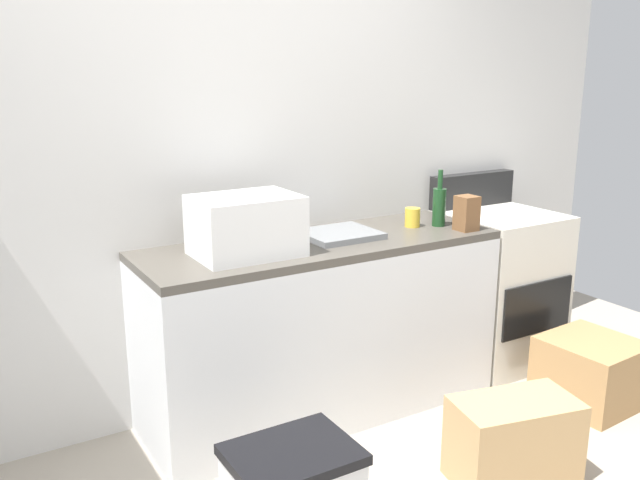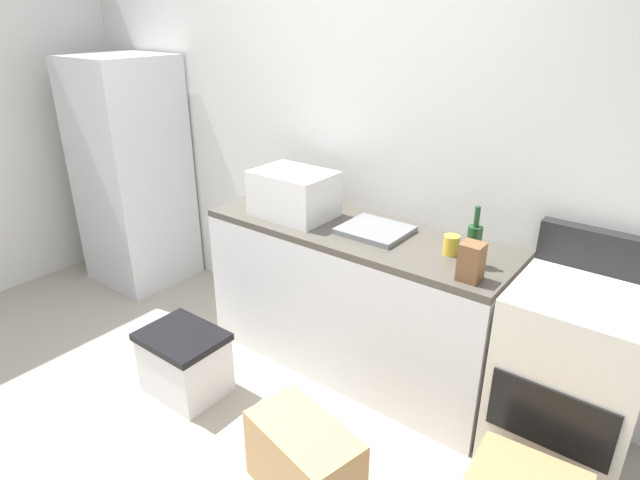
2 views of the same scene
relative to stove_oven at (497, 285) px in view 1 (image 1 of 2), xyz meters
name	(u,v)px [view 1 (image 1 of 2)]	position (x,y,z in m)	size (l,w,h in m)	color
wall_back	(233,155)	(-1.52, 0.34, 0.83)	(5.00, 0.10, 2.60)	silver
kitchen_counter	(321,327)	(-1.22, -0.01, -0.02)	(1.80, 0.60, 0.90)	silver
stove_oven	(497,285)	(0.00, 0.00, 0.00)	(0.60, 0.61, 1.10)	silver
microwave	(246,226)	(-1.64, -0.05, 0.57)	(0.46, 0.34, 0.27)	white
sink_basin	(339,234)	(-1.11, 0.01, 0.45)	(0.36, 0.32, 0.03)	slate
wine_bottle	(439,206)	(-0.52, -0.05, 0.54)	(0.07, 0.07, 0.30)	#193F1E
coffee_mug	(412,217)	(-0.65, 0.01, 0.48)	(0.08, 0.08, 0.10)	gold
knife_block	(467,213)	(-0.47, -0.20, 0.52)	(0.10, 0.10, 0.18)	brown
cardboard_box_large	(590,372)	(0.03, -0.67, -0.29)	(0.44, 0.45, 0.35)	#A37A4C
cardboard_box_medium	(513,440)	(-0.84, -0.95, -0.28)	(0.52, 0.29, 0.37)	tan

